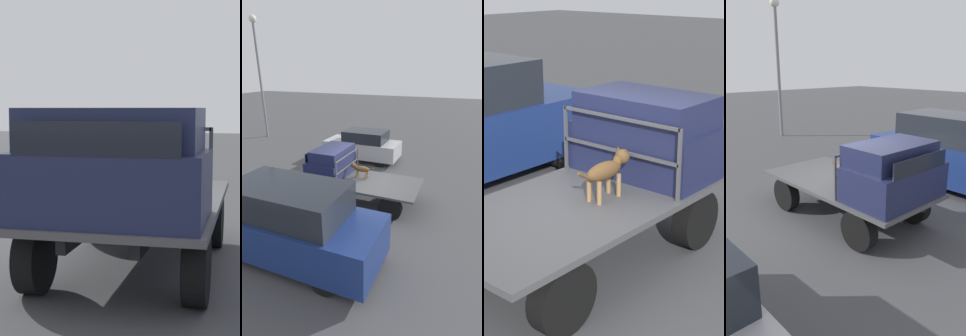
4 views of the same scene
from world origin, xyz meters
TOP-DOWN VIEW (x-y plane):
  - ground_plane at (0.00, 0.00)m, footprint 80.00×80.00m
  - flatbed_truck at (0.00, 0.00)m, footprint 4.15×2.06m
  - truck_cab at (1.36, 0.00)m, footprint 1.27×1.94m
  - truck_headboard at (0.69, 0.00)m, footprint 0.04×1.94m
  - dog at (0.25, -0.19)m, footprint 0.97×0.23m
  - parked_sedan at (1.87, -4.51)m, footprint 4.03×1.71m
  - parked_pickup_far at (0.78, 3.67)m, footprint 5.37×1.89m
  - light_pole_far at (10.52, -6.72)m, footprint 0.48×0.48m

SIDE VIEW (x-z plane):
  - ground_plane at x=0.00m, z-range 0.00..0.00m
  - flatbed_truck at x=0.00m, z-range 0.20..1.06m
  - parked_sedan at x=1.87m, z-range 0.00..1.67m
  - parked_pickup_far at x=0.78m, z-range -0.03..2.10m
  - dog at x=0.25m, z-range 0.93..1.53m
  - truck_cab at x=1.36m, z-range 0.84..1.98m
  - truck_headboard at x=0.69m, z-range 1.02..1.95m
  - light_pole_far at x=10.52m, z-range 1.26..9.29m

